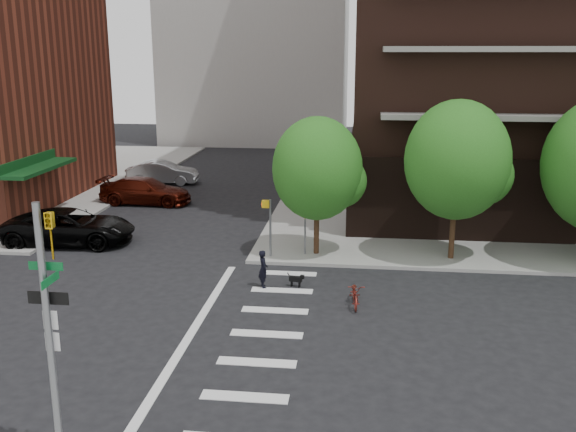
# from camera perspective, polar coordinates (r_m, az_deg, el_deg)

# --- Properties ---
(ground) EXTENTS (120.00, 120.00, 0.00)m
(ground) POSITION_cam_1_polar(r_m,az_deg,el_deg) (22.17, -9.71, -9.94)
(ground) COLOR black
(ground) RESTS_ON ground
(crosswalk) EXTENTS (3.85, 13.00, 0.01)m
(crosswalk) POSITION_cam_1_polar(r_m,az_deg,el_deg) (21.67, -4.01, -10.33)
(crosswalk) COLOR silver
(crosswalk) RESTS_ON ground
(tree_a) EXTENTS (4.00, 4.00, 5.90)m
(tree_a) POSITION_cam_1_polar(r_m,az_deg,el_deg) (28.33, 2.61, 4.23)
(tree_a) COLOR #301E11
(tree_a) RESTS_ON sidewalk_ne
(tree_b) EXTENTS (4.50, 4.50, 6.65)m
(tree_b) POSITION_cam_1_polar(r_m,az_deg,el_deg) (28.46, 14.80, 4.83)
(tree_b) COLOR #301E11
(tree_b) RESTS_ON sidewalk_ne
(traffic_signal) EXTENTS (0.90, 0.75, 6.00)m
(traffic_signal) POSITION_cam_1_polar(r_m,az_deg,el_deg) (14.91, -20.17, -11.86)
(traffic_signal) COLOR slate
(traffic_signal) RESTS_ON sidewalk_s
(pedestrian_signal) EXTENTS (2.18, 0.67, 2.60)m
(pedestrian_signal) POSITION_cam_1_polar(r_m,az_deg,el_deg) (28.41, -0.91, -0.26)
(pedestrian_signal) COLOR slate
(pedestrian_signal) RESTS_ON sidewalk_ne
(fire_hydrant) EXTENTS (0.24, 0.24, 0.73)m
(fire_hydrant) POSITION_cam_1_polar(r_m,az_deg,el_deg) (32.86, -23.69, -1.81)
(fire_hydrant) COLOR #A50C0C
(fire_hydrant) RESTS_ON sidewalk_nw
(parked_car_black) EXTENTS (3.37, 6.36, 1.70)m
(parked_car_black) POSITION_cam_1_polar(r_m,az_deg,el_deg) (32.62, -18.85, -0.92)
(parked_car_black) COLOR black
(parked_car_black) RESTS_ON ground
(parked_car_maroon) EXTENTS (2.41, 5.61, 1.61)m
(parked_car_maroon) POSITION_cam_1_polar(r_m,az_deg,el_deg) (39.98, -12.55, 2.19)
(parked_car_maroon) COLOR #3C0E06
(parked_car_maroon) RESTS_ON ground
(parked_car_silver) EXTENTS (2.19, 5.05, 1.62)m
(parked_car_silver) POSITION_cam_1_polar(r_m,az_deg,el_deg) (45.81, -11.10, 3.82)
(parked_car_silver) COLOR #ADB1B6
(parked_car_silver) RESTS_ON ground
(scooter) EXTENTS (0.75, 1.78, 0.91)m
(scooter) POSITION_cam_1_polar(r_m,az_deg,el_deg) (23.77, 6.00, -6.89)
(scooter) COLOR maroon
(scooter) RESTS_ON ground
(dog_walker) EXTENTS (0.65, 0.55, 1.53)m
(dog_walker) POSITION_cam_1_polar(r_m,az_deg,el_deg) (25.30, -2.22, -4.73)
(dog_walker) COLOR black
(dog_walker) RESTS_ON ground
(dog) EXTENTS (0.62, 0.27, 0.51)m
(dog) POSITION_cam_1_polar(r_m,az_deg,el_deg) (25.49, 0.75, -5.62)
(dog) COLOR black
(dog) RESTS_ON ground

